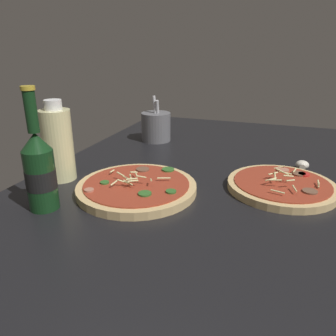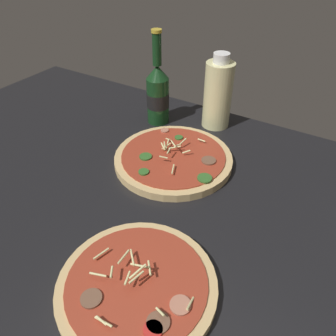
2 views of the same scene
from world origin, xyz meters
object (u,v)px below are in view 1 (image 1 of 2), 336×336
pizza_near (282,186)px  mushroom_left (302,165)px  beer_bottle (40,170)px  utensil_crock (156,126)px  pizza_far (137,187)px  oil_bottle (58,144)px

pizza_near → mushroom_left: 17.53cm
beer_bottle → utensil_crock: 58.37cm
mushroom_left → pizza_far: bearing=127.8°
beer_bottle → mushroom_left: bearing=-50.6°
pizza_near → beer_bottle: 56.19cm
beer_bottle → oil_bottle: bearing=24.4°
pizza_near → utensil_crock: 54.92cm
utensil_crock → mushroom_left: bearing=-105.7°
pizza_far → oil_bottle: size_ratio=1.39×
pizza_far → utensil_crock: (43.76, 12.15, 4.19)cm
oil_bottle → mushroom_left: size_ratio=5.42×
pizza_near → utensil_crock: bearing=55.7°
pizza_far → utensil_crock: 45.61cm
pizza_far → utensil_crock: size_ratio=1.75×
pizza_near → pizza_far: 35.48cm
utensil_crock → beer_bottle: bearing=176.8°
pizza_near → oil_bottle: oil_bottle is taller
pizza_far → oil_bottle: oil_bottle is taller
oil_bottle → mushroom_left: oil_bottle is taller
pizza_far → mushroom_left: (29.64, -38.19, 0.17)cm
oil_bottle → pizza_near: bearing=-77.8°
utensil_crock → oil_bottle: bearing=166.6°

